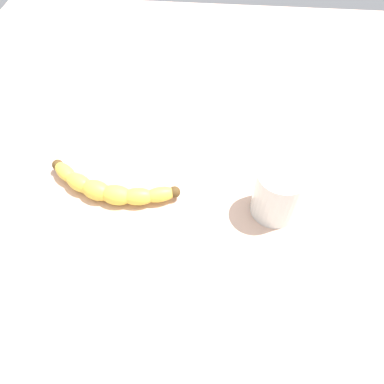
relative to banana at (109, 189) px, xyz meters
The scene contains 3 objects.
wooden_tabletop 18.21cm from the banana, 50.05° to the right, with size 120.00×120.00×3.00cm, color beige.
banana is the anchor object (origin of this frame).
smoothie_glass 27.88cm from the banana, 91.14° to the right, with size 7.71×7.71×8.90cm.
Camera 1 is at (-48.09, -3.73, 52.73)cm, focal length 34.04 mm.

